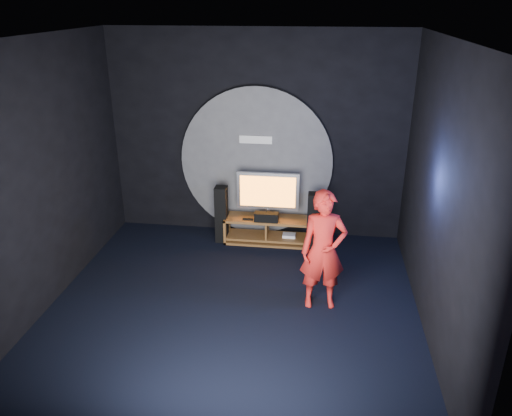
{
  "coord_description": "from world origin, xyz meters",
  "views": [
    {
      "loc": [
        1.07,
        -5.65,
        3.91
      ],
      "look_at": [
        0.18,
        1.05,
        1.05
      ],
      "focal_mm": 35.0,
      "sensor_mm": 36.0,
      "label": 1
    }
  ],
  "objects_px": {
    "media_console": "(267,232)",
    "tower_speaker_right": "(313,222)",
    "tower_speaker_left": "(222,214)",
    "player": "(323,251)",
    "subwoofer": "(316,241)",
    "tv": "(268,193)"
  },
  "relations": [
    {
      "from": "media_console",
      "to": "subwoofer",
      "type": "bearing_deg",
      "value": -11.37
    },
    {
      "from": "tower_speaker_right",
      "to": "player",
      "type": "xyz_separation_m",
      "value": [
        0.16,
        -1.65,
        0.34
      ]
    },
    {
      "from": "media_console",
      "to": "tv",
      "type": "height_order",
      "value": "tv"
    },
    {
      "from": "media_console",
      "to": "tv",
      "type": "relative_size",
      "value": 1.38
    },
    {
      "from": "player",
      "to": "tower_speaker_right",
      "type": "bearing_deg",
      "value": 87.42
    },
    {
      "from": "tv",
      "to": "tower_speaker_right",
      "type": "xyz_separation_m",
      "value": [
        0.78,
        -0.22,
        -0.38
      ]
    },
    {
      "from": "tower_speaker_left",
      "to": "tower_speaker_right",
      "type": "bearing_deg",
      "value": -3.65
    },
    {
      "from": "media_console",
      "to": "player",
      "type": "relative_size",
      "value": 0.87
    },
    {
      "from": "tower_speaker_right",
      "to": "media_console",
      "type": "bearing_deg",
      "value": 168.88
    },
    {
      "from": "media_console",
      "to": "tower_speaker_right",
      "type": "xyz_separation_m",
      "value": [
        0.77,
        -0.15,
        0.3
      ]
    },
    {
      "from": "tv",
      "to": "player",
      "type": "xyz_separation_m",
      "value": [
        0.94,
        -1.87,
        -0.05
      ]
    },
    {
      "from": "tower_speaker_right",
      "to": "tower_speaker_left",
      "type": "bearing_deg",
      "value": 176.35
    },
    {
      "from": "media_console",
      "to": "subwoofer",
      "type": "height_order",
      "value": "media_console"
    },
    {
      "from": "tv",
      "to": "tower_speaker_right",
      "type": "bearing_deg",
      "value": -15.69
    },
    {
      "from": "tv",
      "to": "subwoofer",
      "type": "height_order",
      "value": "tv"
    },
    {
      "from": "tower_speaker_left",
      "to": "player",
      "type": "distance_m",
      "value": 2.48
    },
    {
      "from": "media_console",
      "to": "player",
      "type": "height_order",
      "value": "player"
    },
    {
      "from": "tv",
      "to": "media_console",
      "type": "bearing_deg",
      "value": -84.14
    },
    {
      "from": "tower_speaker_left",
      "to": "subwoofer",
      "type": "distance_m",
      "value": 1.67
    },
    {
      "from": "media_console",
      "to": "subwoofer",
      "type": "xyz_separation_m",
      "value": [
        0.84,
        -0.17,
        -0.04
      ]
    },
    {
      "from": "tower_speaker_left",
      "to": "tower_speaker_right",
      "type": "distance_m",
      "value": 1.56
    },
    {
      "from": "media_console",
      "to": "tower_speaker_right",
      "type": "distance_m",
      "value": 0.84
    }
  ]
}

